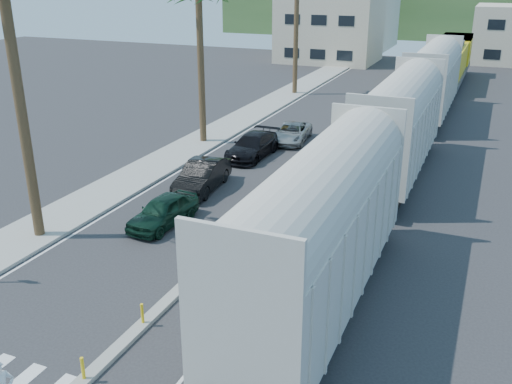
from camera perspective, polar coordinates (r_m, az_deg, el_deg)
ground at (r=18.42m, az=-14.75°, el=-16.10°), size 140.00×140.00×0.00m
sidewalk at (r=41.96m, az=-3.59°, el=6.15°), size 3.00×90.00×0.15m
rails at (r=41.00m, az=15.61°, el=4.97°), size 1.56×100.00×0.06m
median at (r=34.42m, az=5.44°, el=2.71°), size 0.45×60.00×0.85m
lane_markings at (r=39.65m, az=4.70°, el=5.11°), size 9.42×90.00×0.01m
freight_train at (r=38.25m, az=15.57°, el=8.30°), size 3.00×60.94×5.85m
buildings at (r=84.70m, az=12.40°, el=16.28°), size 38.00×27.00×10.00m
hillside at (r=111.77m, az=18.83°, el=17.61°), size 80.00×20.00×12.00m
car_lead at (r=26.45m, az=-9.25°, el=-1.89°), size 2.35×4.37×1.39m
car_second at (r=30.46m, az=-5.42°, el=1.61°), size 2.55×5.07×1.57m
car_third at (r=35.84m, az=-0.36°, el=4.64°), size 2.26×5.11×1.46m
car_rear at (r=39.29m, az=3.59°, el=5.95°), size 3.02×4.99×1.27m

